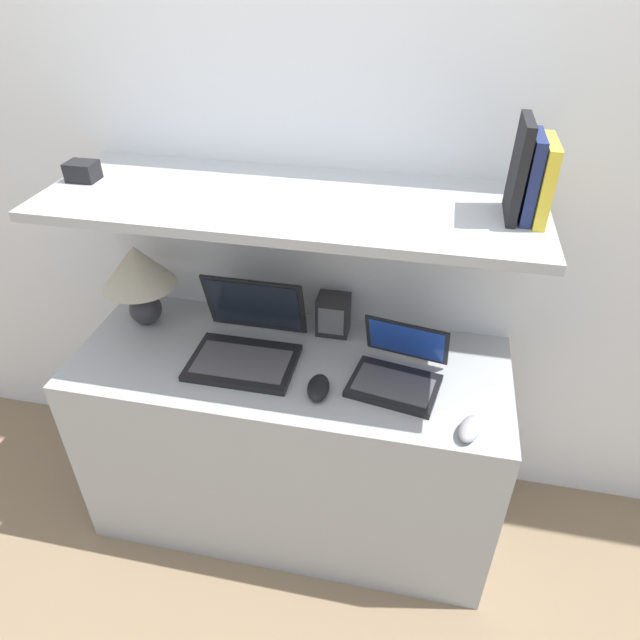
{
  "coord_description": "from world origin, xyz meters",
  "views": [
    {
      "loc": [
        0.39,
        -1.1,
        1.9
      ],
      "look_at": [
        0.1,
        0.28,
        0.91
      ],
      "focal_mm": 32.0,
      "sensor_mm": 36.0,
      "label": 1
    }
  ],
  "objects_px": {
    "second_mouse": "(470,429)",
    "book_black": "(518,169)",
    "computer_mouse": "(318,388)",
    "table_lamp": "(138,272)",
    "book_yellow": "(544,181)",
    "laptop_small": "(398,372)",
    "laptop_large": "(247,343)",
    "shelf_gadget": "(82,171)",
    "router_box": "(333,315)",
    "book_navy": "(531,177)"
  },
  "relations": [
    {
      "from": "book_navy",
      "to": "table_lamp",
      "type": "bearing_deg",
      "value": 177.8
    },
    {
      "from": "book_black",
      "to": "second_mouse",
      "type": "bearing_deg",
      "value": -95.33
    },
    {
      "from": "computer_mouse",
      "to": "second_mouse",
      "type": "xyz_separation_m",
      "value": [
        0.44,
        -0.08,
        0.0
      ]
    },
    {
      "from": "book_navy",
      "to": "second_mouse",
      "type": "bearing_deg",
      "value": -102.1
    },
    {
      "from": "table_lamp",
      "to": "laptop_small",
      "type": "bearing_deg",
      "value": -8.73
    },
    {
      "from": "laptop_small",
      "to": "book_yellow",
      "type": "relative_size",
      "value": 1.51
    },
    {
      "from": "laptop_small",
      "to": "book_navy",
      "type": "bearing_deg",
      "value": 18.49
    },
    {
      "from": "laptop_large",
      "to": "book_black",
      "type": "xyz_separation_m",
      "value": [
        0.73,
        0.07,
        0.61
      ]
    },
    {
      "from": "computer_mouse",
      "to": "book_navy",
      "type": "distance_m",
      "value": 0.82
    },
    {
      "from": "laptop_small",
      "to": "second_mouse",
      "type": "height_order",
      "value": "laptop_small"
    },
    {
      "from": "shelf_gadget",
      "to": "laptop_small",
      "type": "bearing_deg",
      "value": -5.39
    },
    {
      "from": "laptop_large",
      "to": "laptop_small",
      "type": "height_order",
      "value": "laptop_large"
    },
    {
      "from": "book_yellow",
      "to": "second_mouse",
      "type": "bearing_deg",
      "value": -108.32
    },
    {
      "from": "laptop_large",
      "to": "router_box",
      "type": "distance_m",
      "value": 0.31
    },
    {
      "from": "computer_mouse",
      "to": "book_yellow",
      "type": "bearing_deg",
      "value": 20.04
    },
    {
      "from": "table_lamp",
      "to": "laptop_small",
      "type": "relative_size",
      "value": 0.99
    },
    {
      "from": "table_lamp",
      "to": "router_box",
      "type": "height_order",
      "value": "table_lamp"
    },
    {
      "from": "second_mouse",
      "to": "book_yellow",
      "type": "relative_size",
      "value": 0.6
    },
    {
      "from": "second_mouse",
      "to": "shelf_gadget",
      "type": "distance_m",
      "value": 1.34
    },
    {
      "from": "laptop_large",
      "to": "book_black",
      "type": "distance_m",
      "value": 0.95
    },
    {
      "from": "computer_mouse",
      "to": "book_yellow",
      "type": "height_order",
      "value": "book_yellow"
    },
    {
      "from": "router_box",
      "to": "shelf_gadget",
      "type": "height_order",
      "value": "shelf_gadget"
    },
    {
      "from": "computer_mouse",
      "to": "router_box",
      "type": "xyz_separation_m",
      "value": [
        -0.02,
        0.32,
        0.05
      ]
    },
    {
      "from": "laptop_small",
      "to": "router_box",
      "type": "bearing_deg",
      "value": 138.44
    },
    {
      "from": "shelf_gadget",
      "to": "book_yellow",
      "type": "bearing_deg",
      "value": 0.0
    },
    {
      "from": "router_box",
      "to": "table_lamp",
      "type": "bearing_deg",
      "value": -173.29
    },
    {
      "from": "laptop_large",
      "to": "shelf_gadget",
      "type": "xyz_separation_m",
      "value": [
        -0.49,
        0.07,
        0.51
      ]
    },
    {
      "from": "book_black",
      "to": "computer_mouse",
      "type": "bearing_deg",
      "value": -157.44
    },
    {
      "from": "book_yellow",
      "to": "shelf_gadget",
      "type": "bearing_deg",
      "value": 180.0
    },
    {
      "from": "laptop_small",
      "to": "computer_mouse",
      "type": "xyz_separation_m",
      "value": [
        -0.23,
        -0.1,
        -0.02
      ]
    },
    {
      "from": "book_yellow",
      "to": "book_black",
      "type": "height_order",
      "value": "book_black"
    },
    {
      "from": "computer_mouse",
      "to": "book_black",
      "type": "bearing_deg",
      "value": 22.56
    },
    {
      "from": "table_lamp",
      "to": "router_box",
      "type": "xyz_separation_m",
      "value": [
        0.65,
        0.08,
        -0.13
      ]
    },
    {
      "from": "laptop_small",
      "to": "router_box",
      "type": "distance_m",
      "value": 0.32
    },
    {
      "from": "computer_mouse",
      "to": "table_lamp",
      "type": "bearing_deg",
      "value": 160.26
    },
    {
      "from": "router_box",
      "to": "shelf_gadget",
      "type": "distance_m",
      "value": 0.89
    },
    {
      "from": "book_black",
      "to": "book_yellow",
      "type": "bearing_deg",
      "value": 0.0
    },
    {
      "from": "book_yellow",
      "to": "book_black",
      "type": "distance_m",
      "value": 0.07
    },
    {
      "from": "second_mouse",
      "to": "shelf_gadget",
      "type": "height_order",
      "value": "shelf_gadget"
    },
    {
      "from": "book_yellow",
      "to": "book_navy",
      "type": "xyz_separation_m",
      "value": [
        -0.03,
        0.0,
        0.01
      ]
    },
    {
      "from": "second_mouse",
      "to": "book_black",
      "type": "bearing_deg",
      "value": 84.67
    },
    {
      "from": "book_navy",
      "to": "shelf_gadget",
      "type": "bearing_deg",
      "value": 180.0
    },
    {
      "from": "router_box",
      "to": "shelf_gadget",
      "type": "relative_size",
      "value": 1.65
    },
    {
      "from": "laptop_small",
      "to": "computer_mouse",
      "type": "height_order",
      "value": "laptop_small"
    },
    {
      "from": "book_black",
      "to": "shelf_gadget",
      "type": "relative_size",
      "value": 2.89
    },
    {
      "from": "router_box",
      "to": "second_mouse",
      "type": "bearing_deg",
      "value": -40.79
    },
    {
      "from": "table_lamp",
      "to": "book_yellow",
      "type": "height_order",
      "value": "book_yellow"
    },
    {
      "from": "table_lamp",
      "to": "laptop_large",
      "type": "xyz_separation_m",
      "value": [
        0.41,
        -0.11,
        -0.15
      ]
    },
    {
      "from": "table_lamp",
      "to": "book_yellow",
      "type": "distance_m",
      "value": 1.28
    },
    {
      "from": "second_mouse",
      "to": "table_lamp",
      "type": "bearing_deg",
      "value": 163.99
    }
  ]
}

